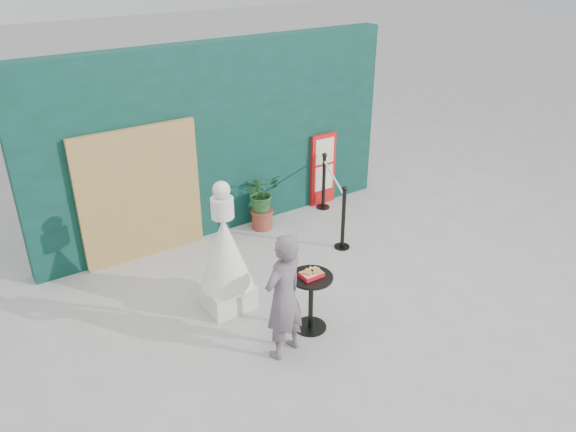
% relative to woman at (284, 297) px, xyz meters
% --- Properties ---
extents(ground, '(60.00, 60.00, 0.00)m').
position_rel_woman_xyz_m(ground, '(0.89, 0.06, -0.77)').
color(ground, '#ADAAA5').
rests_on(ground, ground).
extents(back_wall, '(6.00, 0.30, 3.00)m').
position_rel_woman_xyz_m(back_wall, '(0.89, 3.21, 0.73)').
color(back_wall, '#0B3127').
rests_on(back_wall, ground).
extents(bamboo_fence, '(1.80, 0.08, 2.00)m').
position_rel_woman_xyz_m(bamboo_fence, '(-0.51, 3.00, 0.23)').
color(bamboo_fence, tan).
rests_on(bamboo_fence, ground).
extents(woman, '(0.65, 0.51, 1.55)m').
position_rel_woman_xyz_m(woman, '(0.00, 0.00, 0.00)').
color(woman, slate).
rests_on(woman, ground).
extents(menu_board, '(0.50, 0.07, 1.30)m').
position_rel_woman_xyz_m(menu_board, '(2.79, 3.01, -0.12)').
color(menu_board, red).
rests_on(menu_board, ground).
extents(statue, '(0.69, 0.69, 1.76)m').
position_rel_woman_xyz_m(statue, '(-0.11, 1.19, -0.06)').
color(statue, silver).
rests_on(statue, ground).
extents(cafe_table, '(0.52, 0.52, 0.75)m').
position_rel_woman_xyz_m(cafe_table, '(0.52, 0.20, -0.28)').
color(cafe_table, black).
rests_on(cafe_table, ground).
extents(food_basket, '(0.26, 0.19, 0.11)m').
position_rel_woman_xyz_m(food_basket, '(0.52, 0.20, 0.01)').
color(food_basket, red).
rests_on(food_basket, cafe_table).
extents(planter, '(0.56, 0.49, 0.95)m').
position_rel_woman_xyz_m(planter, '(1.39, 2.78, -0.22)').
color(planter, brown).
rests_on(planter, ground).
extents(stanchion_barrier, '(0.84, 1.54, 1.03)m').
position_rel_woman_xyz_m(stanchion_barrier, '(2.39, 2.19, -0.28)').
color(stanchion_barrier, black).
rests_on(stanchion_barrier, ground).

